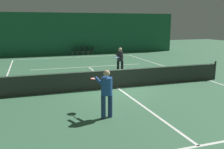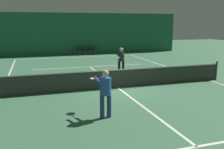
{
  "view_description": "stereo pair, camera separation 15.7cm",
  "coord_description": "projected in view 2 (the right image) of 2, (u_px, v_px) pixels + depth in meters",
  "views": [
    {
      "loc": [
        -4.13,
        -11.45,
        3.22
      ],
      "look_at": [
        -0.68,
        -1.18,
        0.96
      ],
      "focal_mm": 40.0,
      "sensor_mm": 36.0,
      "label": 1
    },
    {
      "loc": [
        -3.98,
        -11.5,
        3.22
      ],
      "look_at": [
        -0.68,
        -1.18,
        0.96
      ],
      "focal_mm": 40.0,
      "sensor_mm": 36.0,
      "label": 2
    }
  ],
  "objects": [
    {
      "name": "player_near",
      "position": [
        105.0,
        90.0,
        8.46
      ],
      "size": [
        0.57,
        1.39,
        1.68
      ],
      "rotation": [
        0.0,
        0.0,
        1.73
      ],
      "color": "navy",
      "rests_on": "ground"
    },
    {
      "name": "backdrop_curtain",
      "position": [
        73.0,
        34.0,
        25.23
      ],
      "size": [
        23.0,
        0.12,
        4.19
      ],
      "color": "#1E5B3D",
      "rests_on": "ground"
    },
    {
      "name": "court_line_baseline_far",
      "position": [
        77.0,
        57.0,
        23.67
      ],
      "size": [
        11.0,
        0.1,
        0.0
      ],
      "color": "white",
      "rests_on": "ground"
    },
    {
      "name": "courtside_chair_0",
      "position": [
        77.0,
        50.0,
        25.14
      ],
      "size": [
        0.44,
        0.44,
        0.84
      ],
      "rotation": [
        0.0,
        0.0,
        -1.57
      ],
      "color": "#99999E",
      "rests_on": "ground"
    },
    {
      "name": "courtside_chair_3",
      "position": [
        94.0,
        50.0,
        25.64
      ],
      "size": [
        0.44,
        0.44,
        0.84
      ],
      "rotation": [
        0.0,
        0.0,
        -1.57
      ],
      "color": "#99999E",
      "rests_on": "ground"
    },
    {
      "name": "courtside_chair_2",
      "position": [
        88.0,
        50.0,
        25.48
      ],
      "size": [
        0.44,
        0.44,
        0.84
      ],
      "rotation": [
        0.0,
        0.0,
        -1.57
      ],
      "color": "#99999E",
      "rests_on": "ground"
    },
    {
      "name": "court_line_service_far",
      "position": [
        90.0,
        67.0,
        18.54
      ],
      "size": [
        8.25,
        0.1,
        0.0
      ],
      "color": "white",
      "rests_on": "ground"
    },
    {
      "name": "court_line_sideline_right",
      "position": [
        209.0,
        80.0,
        14.21
      ],
      "size": [
        0.1,
        23.8,
        0.0
      ],
      "color": "white",
      "rests_on": "ground"
    },
    {
      "name": "courtside_chair_1",
      "position": [
        83.0,
        50.0,
        25.31
      ],
      "size": [
        0.44,
        0.44,
        0.84
      ],
      "rotation": [
        0.0,
        0.0,
        -1.57
      ],
      "color": "#99999E",
      "rests_on": "ground"
    },
    {
      "name": "court_line_service_near",
      "position": [
        196.0,
        147.0,
        6.6
      ],
      "size": [
        8.25,
        0.1,
        0.0
      ],
      "color": "white",
      "rests_on": "ground"
    },
    {
      "name": "tennis_net",
      "position": [
        118.0,
        78.0,
        12.46
      ],
      "size": [
        12.0,
        0.1,
        1.07
      ],
      "color": "#2D332D",
      "rests_on": "ground"
    },
    {
      "name": "court_line_centre",
      "position": [
        118.0,
        88.0,
        12.57
      ],
      "size": [
        0.1,
        12.8,
        0.0
      ],
      "color": "white",
      "rests_on": "ground"
    },
    {
      "name": "ground_plane",
      "position": [
        118.0,
        88.0,
        12.57
      ],
      "size": [
        60.0,
        60.0,
        0.0
      ],
      "primitive_type": "plane",
      "color": "#386647"
    },
    {
      "name": "player_far",
      "position": [
        121.0,
        59.0,
        15.74
      ],
      "size": [
        1.03,
        1.33,
        1.68
      ],
      "rotation": [
        0.0,
        0.0,
        -2.14
      ],
      "color": "black",
      "rests_on": "ground"
    }
  ]
}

